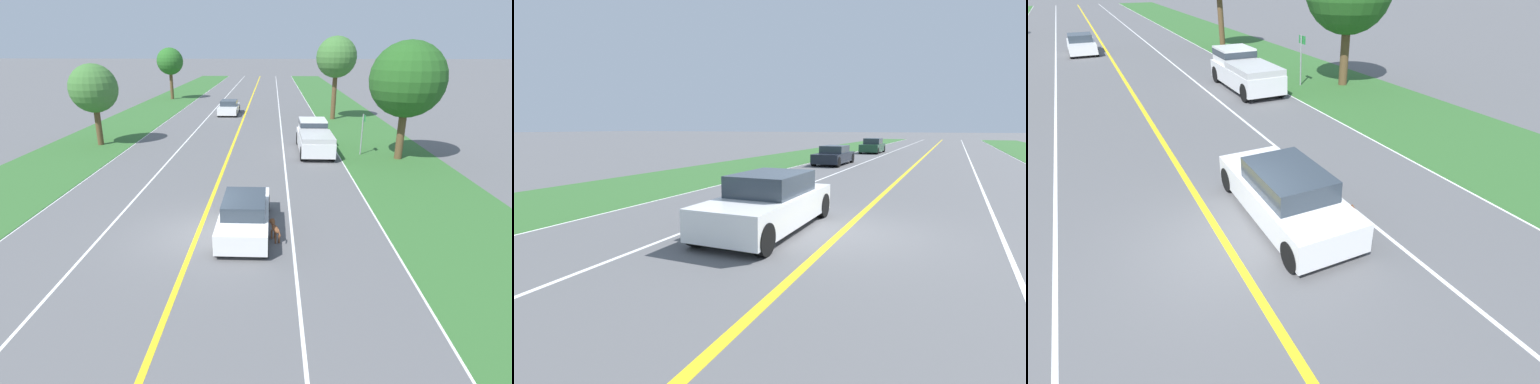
% 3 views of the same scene
% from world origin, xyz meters
% --- Properties ---
extents(ground_plane, '(400.00, 400.00, 0.00)m').
position_xyz_m(ground_plane, '(0.00, 0.00, 0.00)').
color(ground_plane, '#5B5B5E').
extents(centre_divider_line, '(0.18, 160.00, 0.01)m').
position_xyz_m(centre_divider_line, '(0.00, 0.00, 0.00)').
color(centre_divider_line, yellow).
rests_on(centre_divider_line, ground).
extents(lane_edge_line_right, '(0.14, 160.00, 0.01)m').
position_xyz_m(lane_edge_line_right, '(7.00, 0.00, 0.00)').
color(lane_edge_line_right, white).
rests_on(lane_edge_line_right, ground).
extents(lane_dash_same_dir, '(0.10, 160.00, 0.01)m').
position_xyz_m(lane_dash_same_dir, '(3.50, 0.00, 0.00)').
color(lane_dash_same_dir, white).
rests_on(lane_dash_same_dir, ground).
extents(lane_dash_oncoming, '(0.10, 160.00, 0.01)m').
position_xyz_m(lane_dash_oncoming, '(-3.50, 0.00, 0.00)').
color(lane_dash_oncoming, white).
rests_on(lane_dash_oncoming, ground).
extents(grass_verge_right, '(6.00, 160.00, 0.03)m').
position_xyz_m(grass_verge_right, '(10.00, 0.00, 0.01)').
color(grass_verge_right, '#33662D').
rests_on(grass_verge_right, ground).
extents(ego_car, '(1.81, 4.73, 1.41)m').
position_xyz_m(ego_car, '(1.74, 0.48, 0.66)').
color(ego_car, white).
rests_on(ego_car, ground).
extents(dog, '(0.44, 1.01, 0.73)m').
position_xyz_m(dog, '(2.85, -0.22, 0.46)').
color(dog, brown).
rests_on(dog, ground).
extents(car_trailing_near, '(1.83, 4.65, 1.28)m').
position_xyz_m(car_trailing_near, '(5.12, -17.41, 0.61)').
color(car_trailing_near, black).
rests_on(car_trailing_near, ground).
extents(car_trailing_mid, '(1.82, 4.53, 1.45)m').
position_xyz_m(car_trailing_mid, '(5.03, -31.07, 0.67)').
color(car_trailing_mid, '#1E472D').
rests_on(car_trailing_mid, ground).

